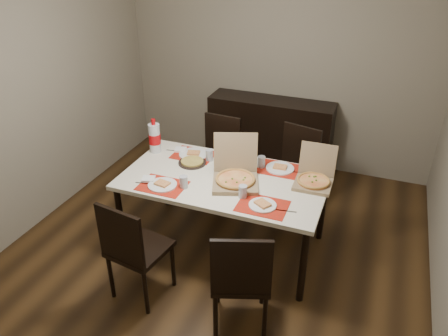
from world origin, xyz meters
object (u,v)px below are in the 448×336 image
Objects in this scene: chair_far_left at (218,155)px; chair_near_left at (133,248)px; sideboard at (270,134)px; dining_table at (224,184)px; soda_bottle at (155,138)px; chair_near_right at (241,277)px; pizza_box_center at (235,176)px; dip_bowl at (240,172)px; chair_far_right at (295,167)px.

chair_near_left is at bearing -91.12° from chair_far_left.
chair_near_left is at bearing -98.50° from sideboard.
chair_near_left reaches higher than dining_table.
chair_near_left is 2.69× the size of soda_bottle.
chair_far_left is (-0.86, 1.71, 0.00)m from chair_near_right.
sideboard is 1.69m from soda_bottle.
pizza_box_center is at bearing -59.62° from chair_far_left.
chair_near_left is (-0.38, -2.56, 0.06)m from sideboard.
soda_bottle is at bearing -118.64° from sideboard.
sideboard is 0.92m from chair_far_left.
chair_near_right is (0.89, -0.00, 0.00)m from chair_near_left.
chair_far_left is 2.69× the size of soda_bottle.
chair_near_right is at bearing -62.00° from dining_table.
chair_near_right is at bearing -78.77° from sideboard.
sideboard is 2.61m from chair_near_right.
dining_table is at bearing -16.41° from soda_bottle.
dip_bowl is at bearing 50.30° from dining_table.
chair_far_right is at bearing 61.86° from dining_table.
chair_near_right is 1.11m from dip_bowl.
dip_bowl is 0.38× the size of soda_bottle.
pizza_box_center is (0.16, -1.71, 0.36)m from sideboard.
pizza_box_center reaches higher than chair_near_right.
dining_table is 0.19m from dip_bowl.
chair_far_right is (0.50, -0.82, 0.06)m from sideboard.
chair_near_left is 1.75× the size of pizza_box_center.
chair_near_left is 1.05m from pizza_box_center.
pizza_box_center is at bearing -86.22° from dip_bowl.
chair_near_left is at bearing -122.45° from pizza_box_center.
dip_bowl reaches higher than dining_table.
pizza_box_center reaches higher than chair_far_right.
chair_far_left reaches higher than dining_table.
sideboard is 1.61× the size of chair_far_right.
sideboard is 1.59m from dip_bowl.
sideboard reaches higher than dip_bowl.
chair_near_right is 1.74m from chair_far_right.
chair_far_right is 7.12× the size of dip_bowl.
soda_bottle is (-0.82, 0.24, 0.21)m from dining_table.
chair_far_right is (0.85, 0.03, 0.00)m from chair_far_left.
pizza_box_center is at bearing 112.46° from chair_near_right.
dining_table is 5.21× the size of soda_bottle.
dip_bowl is at bearing 62.47° from chair_near_left.
dining_table is at bearing 163.48° from pizza_box_center.
chair_near_left is 1.00× the size of chair_far_left.
soda_bottle is at bearing -154.30° from chair_far_right.
chair_far_right is at bearing 90.38° from chair_near_right.
chair_near_left is 1.71m from chair_far_left.
chair_far_right is at bearing -58.73° from sideboard.
chair_near_left is 1.00× the size of chair_near_right.
chair_near_left is 1.17m from dip_bowl.
chair_near_right is at bearing -0.01° from chair_near_left.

